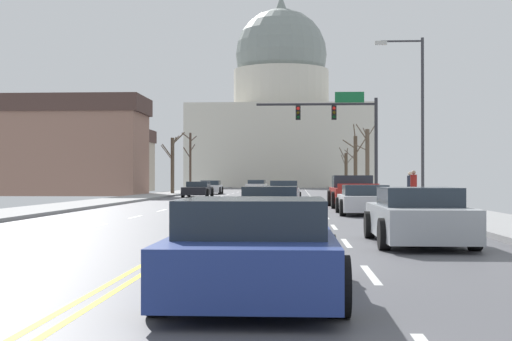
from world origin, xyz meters
The scene contains 22 objects.
ground centered at (0.00, 0.00, 0.02)m, with size 20.00×180.00×0.20m.
signal_gantry centered at (5.40, 12.72, 5.05)m, with size 7.91×0.41×6.91m.
street_lamp_right centered at (7.91, -1.22, 4.73)m, with size 2.25×0.24×7.74m.
capitol_building centered at (0.00, 81.26, 11.24)m, with size 28.20×20.89×30.84m.
sedan_near_00 centered at (1.66, 7.82, 0.61)m, with size 2.07×4.43×1.27m.
pickup_truck_near_01 centered at (5.18, 0.85, 0.70)m, with size 2.38×5.25×1.56m.
sedan_near_02 centered at (5.07, -6.29, 0.55)m, with size 2.10×4.37×1.16m.
sedan_near_03 centered at (1.64, -12.86, 0.56)m, with size 2.10×4.40×1.17m.
sedan_near_04 centered at (5.02, -19.03, 0.58)m, with size 1.99×4.66×1.23m.
sedan_near_05 centered at (1.91, -26.16, 0.56)m, with size 2.09×4.41×1.19m.
sedan_oncoming_00 centered at (-5.05, 19.93, 0.55)m, with size 2.06×4.61×1.16m.
sedan_oncoming_01 centered at (-5.22, 29.59, 0.58)m, with size 2.12×4.45×1.21m.
sedan_oncoming_02 centered at (-1.58, 38.34, 0.58)m, with size 2.20×4.53×1.23m.
flank_building_00 centered at (-17.49, 42.06, 3.36)m, with size 8.52×7.72×6.63m.
flank_building_01 centered at (-17.00, 24.05, 4.10)m, with size 14.04×6.42×8.11m.
bare_tree_00 centered at (8.15, 49.50, 2.39)m, with size 1.97×2.22×4.84m.
bare_tree_01 centered at (-8.90, 42.25, 3.45)m, with size 1.48×2.43×6.15m.
bare_tree_02 centered at (8.12, 23.98, 2.94)m, with size 1.77×2.21×5.65m.
bare_tree_03 centered at (-8.05, 26.17, 2.74)m, with size 2.08×1.85×5.25m.
bare_tree_04 centered at (7.85, 32.52, 2.90)m, with size 2.06×2.50×6.20m.
pedestrian_00 centered at (8.52, 3.36, 1.08)m, with size 0.35×0.34×1.69m.
pedestrian_01 centered at (9.02, 7.82, 1.05)m, with size 0.35×0.34×1.65m.
Camera 1 is at (2.40, -34.95, 1.43)m, focal length 51.13 mm.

